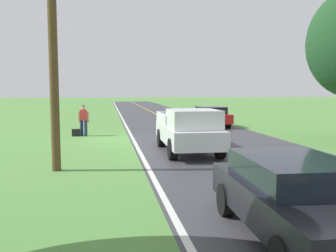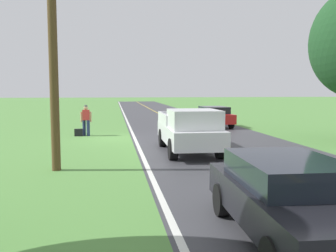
% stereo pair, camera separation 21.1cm
% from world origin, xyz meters
% --- Properties ---
extents(ground_plane, '(200.00, 200.00, 0.00)m').
position_xyz_m(ground_plane, '(0.00, 0.00, 0.00)').
color(ground_plane, '#568E42').
extents(road_surface, '(7.80, 120.00, 0.00)m').
position_xyz_m(road_surface, '(-4.58, 0.00, 0.00)').
color(road_surface, '#3D3D42').
rests_on(road_surface, ground).
extents(lane_edge_line, '(0.16, 117.60, 0.00)m').
position_xyz_m(lane_edge_line, '(-0.87, 0.00, 0.01)').
color(lane_edge_line, silver).
rests_on(lane_edge_line, ground).
extents(lane_centre_line, '(0.14, 117.60, 0.00)m').
position_xyz_m(lane_centre_line, '(-4.58, 0.00, 0.01)').
color(lane_centre_line, gold).
rests_on(lane_centre_line, ground).
extents(hitchhiker_walking, '(0.62, 0.51, 1.75)m').
position_xyz_m(hitchhiker_walking, '(1.76, -1.51, 0.98)').
color(hitchhiker_walking, navy).
rests_on(hitchhiker_walking, ground).
extents(suitcase_carried, '(0.47, 0.24, 0.41)m').
position_xyz_m(suitcase_carried, '(2.18, -1.40, 0.20)').
color(suitcase_carried, black).
rests_on(suitcase_carried, ground).
extents(pickup_truck_passing, '(2.16, 5.43, 1.82)m').
position_xyz_m(pickup_truck_passing, '(-2.84, 4.93, 0.97)').
color(pickup_truck_passing, silver).
rests_on(pickup_truck_passing, ground).
extents(sedan_ahead_same_lane, '(2.05, 4.46, 1.41)m').
position_xyz_m(sedan_ahead_same_lane, '(-2.75, 13.88, 0.75)').
color(sedan_ahead_same_lane, black).
rests_on(sedan_ahead_same_lane, ground).
extents(sedan_near_oncoming, '(2.03, 4.45, 1.41)m').
position_xyz_m(sedan_near_oncoming, '(-6.65, -5.44, 0.75)').
color(sedan_near_oncoming, red).
rests_on(sedan_near_oncoming, ground).
extents(utility_pole_roadside, '(0.28, 0.28, 7.04)m').
position_xyz_m(utility_pole_roadside, '(2.08, 7.54, 3.52)').
color(utility_pole_roadside, brown).
rests_on(utility_pole_roadside, ground).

